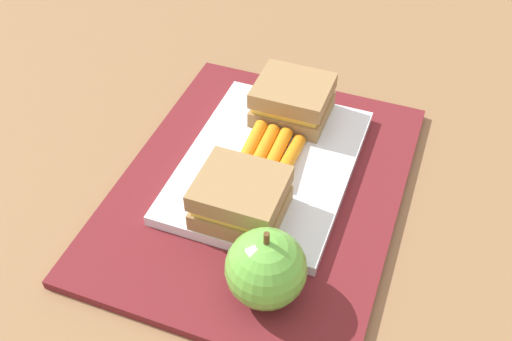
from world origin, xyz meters
TOP-DOWN VIEW (x-y plane):
  - ground_plane at (0.00, 0.00)m, footprint 2.40×2.40m
  - lunchbag_mat at (0.00, 0.00)m, footprint 0.36×0.28m
  - food_tray at (-0.03, 0.00)m, footprint 0.23×0.17m
  - sandwich_half_left at (-0.10, 0.00)m, footprint 0.07×0.08m
  - sandwich_half_right at (0.05, 0.00)m, footprint 0.07×0.08m
  - carrot_sticks_bundle at (-0.03, -0.00)m, footprint 0.08×0.06m
  - apple at (0.12, 0.05)m, footprint 0.07×0.07m

SIDE VIEW (x-z plane):
  - ground_plane at x=0.00m, z-range 0.00..0.00m
  - lunchbag_mat at x=0.00m, z-range 0.00..0.01m
  - food_tray at x=-0.03m, z-range 0.01..0.02m
  - carrot_sticks_bundle at x=-0.03m, z-range 0.02..0.04m
  - sandwich_half_left at x=-0.10m, z-range 0.02..0.07m
  - sandwich_half_right at x=0.05m, z-range 0.02..0.07m
  - apple at x=0.12m, z-range 0.00..0.08m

